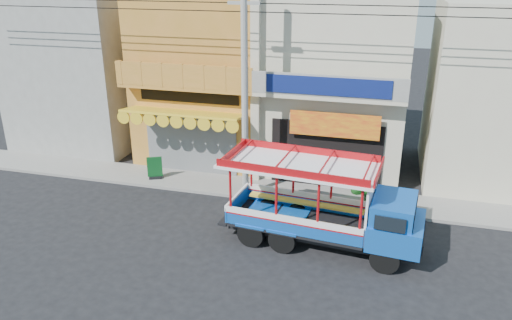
# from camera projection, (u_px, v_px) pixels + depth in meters

# --- Properties ---
(ground) EXTENTS (90.00, 90.00, 0.00)m
(ground) POSITION_uv_depth(u_px,v_px,m) (247.00, 239.00, 17.28)
(ground) COLOR black
(ground) RESTS_ON ground
(sidewalk) EXTENTS (30.00, 2.00, 0.12)m
(sidewalk) POSITION_uv_depth(u_px,v_px,m) (273.00, 190.00, 20.84)
(sidewalk) COLOR slate
(sidewalk) RESTS_ON ground
(shophouse_left) EXTENTS (6.00, 7.50, 8.24)m
(shophouse_left) POSITION_uv_depth(u_px,v_px,m) (212.00, 71.00, 23.88)
(shophouse_left) COLOR #B07727
(shophouse_left) RESTS_ON ground
(shophouse_right) EXTENTS (6.00, 6.75, 8.24)m
(shophouse_right) POSITION_uv_depth(u_px,v_px,m) (338.00, 78.00, 22.42)
(shophouse_right) COLOR #C0B69E
(shophouse_right) RESTS_ON ground
(party_pilaster) EXTENTS (0.35, 0.30, 8.00)m
(party_pilaster) POSITION_uv_depth(u_px,v_px,m) (256.00, 92.00, 20.40)
(party_pilaster) COLOR #C0B69E
(party_pilaster) RESTS_ON ground
(filler_building_left) EXTENTS (6.00, 6.00, 7.60)m
(filler_building_left) POSITION_uv_depth(u_px,v_px,m) (85.00, 69.00, 25.73)
(filler_building_left) COLOR gray
(filler_building_left) RESTS_ON ground
(filler_building_right) EXTENTS (6.00, 6.00, 7.60)m
(filler_building_right) POSITION_uv_depth(u_px,v_px,m) (506.00, 94.00, 20.86)
(filler_building_right) COLOR #C0B69E
(filler_building_right) RESTS_ON ground
(utility_pole) EXTENTS (28.00, 0.26, 9.00)m
(utility_pole) POSITION_uv_depth(u_px,v_px,m) (248.00, 75.00, 18.59)
(utility_pole) COLOR gray
(utility_pole) RESTS_ON ground
(songthaew_truck) EXTENTS (6.78, 2.75, 3.08)m
(songthaew_truck) POSITION_uv_depth(u_px,v_px,m) (336.00, 208.00, 16.25)
(songthaew_truck) COLOR black
(songthaew_truck) RESTS_ON ground
(green_sign) EXTENTS (0.62, 0.49, 0.99)m
(green_sign) POSITION_uv_depth(u_px,v_px,m) (155.00, 169.00, 21.73)
(green_sign) COLOR black
(green_sign) RESTS_ON sidewalk
(potted_plant_b) EXTENTS (0.69, 0.64, 1.00)m
(potted_plant_b) POSITION_uv_depth(u_px,v_px,m) (368.00, 191.00, 19.53)
(potted_plant_b) COLOR #1B611E
(potted_plant_b) RESTS_ON sidewalk
(potted_plant_c) EXTENTS (0.87, 0.87, 1.12)m
(potted_plant_c) POSITION_uv_depth(u_px,v_px,m) (358.00, 180.00, 20.30)
(potted_plant_c) COLOR #1B611E
(potted_plant_c) RESTS_ON sidewalk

